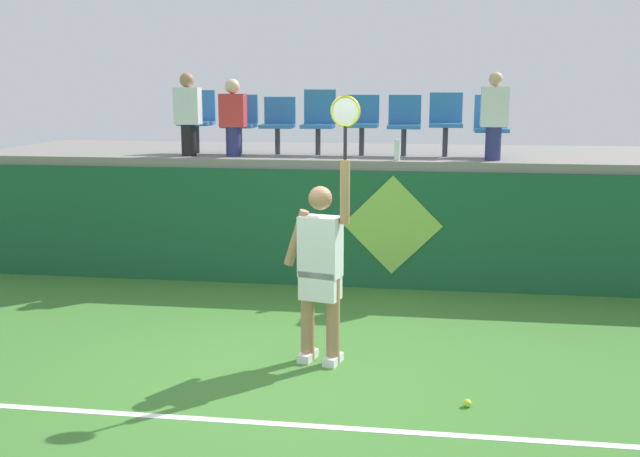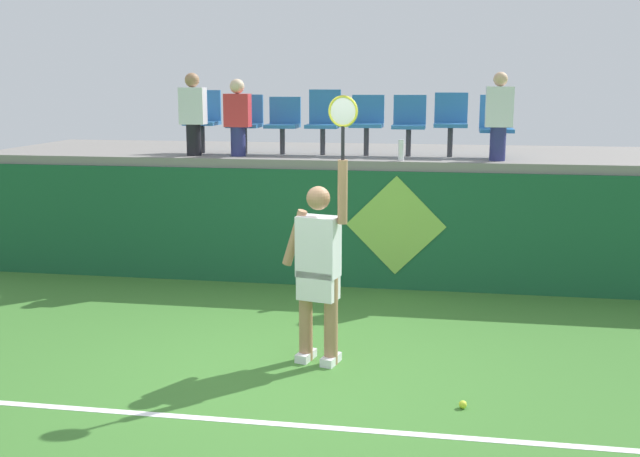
# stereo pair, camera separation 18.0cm
# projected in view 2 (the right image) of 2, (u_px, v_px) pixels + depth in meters

# --- Properties ---
(ground_plane) EXTENTS (40.00, 40.00, 0.00)m
(ground_plane) POSITION_uv_depth(u_px,v_px,m) (288.00, 372.00, 6.96)
(ground_plane) COLOR #3D752D
(court_back_wall) EXTENTS (10.31, 0.20, 1.52)m
(court_back_wall) POSITION_uv_depth(u_px,v_px,m) (337.00, 228.00, 9.83)
(court_back_wall) COLOR #195633
(court_back_wall) RESTS_ON ground_plane
(spectator_platform) EXTENTS (10.31, 2.88, 0.12)m
(spectator_platform) POSITION_uv_depth(u_px,v_px,m) (351.00, 155.00, 11.02)
(spectator_platform) COLOR gray
(spectator_platform) RESTS_ON court_back_wall
(court_baseline_stripe) EXTENTS (9.28, 0.08, 0.01)m
(court_baseline_stripe) POSITION_uv_depth(u_px,v_px,m) (259.00, 422.00, 5.92)
(court_baseline_stripe) COLOR white
(court_baseline_stripe) RESTS_ON ground_plane
(tennis_player) EXTENTS (0.74, 0.34, 2.51)m
(tennis_player) POSITION_uv_depth(u_px,v_px,m) (319.00, 265.00, 7.03)
(tennis_player) COLOR white
(tennis_player) RESTS_ON ground_plane
(tennis_ball) EXTENTS (0.07, 0.07, 0.07)m
(tennis_ball) POSITION_uv_depth(u_px,v_px,m) (463.00, 404.00, 6.17)
(tennis_ball) COLOR #D1E533
(tennis_ball) RESTS_ON ground_plane
(water_bottle) EXTENTS (0.08, 0.08, 0.27)m
(water_bottle) POSITION_uv_depth(u_px,v_px,m) (401.00, 150.00, 9.58)
(water_bottle) COLOR white
(water_bottle) RESTS_ON spectator_platform
(stadium_chair_0) EXTENTS (0.44, 0.42, 0.87)m
(stadium_chair_0) POSITION_uv_depth(u_px,v_px,m) (204.00, 118.00, 10.65)
(stadium_chair_0) COLOR #38383D
(stadium_chair_0) RESTS_ON spectator_platform
(stadium_chair_1) EXTENTS (0.44, 0.42, 0.81)m
(stadium_chair_1) POSITION_uv_depth(u_px,v_px,m) (246.00, 121.00, 10.55)
(stadium_chair_1) COLOR #38383D
(stadium_chair_1) RESTS_ON spectator_platform
(stadium_chair_2) EXTENTS (0.44, 0.42, 0.78)m
(stadium_chair_2) POSITION_uv_depth(u_px,v_px,m) (283.00, 122.00, 10.46)
(stadium_chair_2) COLOR #38383D
(stadium_chair_2) RESTS_ON spectator_platform
(stadium_chair_3) EXTENTS (0.44, 0.42, 0.88)m
(stadium_chair_3) POSITION_uv_depth(u_px,v_px,m) (324.00, 119.00, 10.37)
(stadium_chair_3) COLOR #38383D
(stadium_chair_3) RESTS_ON spectator_platform
(stadium_chair_4) EXTENTS (0.44, 0.42, 0.81)m
(stadium_chair_4) POSITION_uv_depth(u_px,v_px,m) (367.00, 121.00, 10.26)
(stadium_chair_4) COLOR #38383D
(stadium_chair_4) RESTS_ON spectator_platform
(stadium_chair_5) EXTENTS (0.44, 0.42, 0.81)m
(stadium_chair_5) POSITION_uv_depth(u_px,v_px,m) (409.00, 122.00, 10.17)
(stadium_chair_5) COLOR #38383D
(stadium_chair_5) RESTS_ON spectator_platform
(stadium_chair_6) EXTENTS (0.44, 0.42, 0.85)m
(stadium_chair_6) POSITION_uv_depth(u_px,v_px,m) (451.00, 120.00, 10.08)
(stadium_chair_6) COLOR #38383D
(stadium_chair_6) RESTS_ON spectator_platform
(stadium_chair_7) EXTENTS (0.44, 0.42, 0.82)m
(stadium_chair_7) POSITION_uv_depth(u_px,v_px,m) (496.00, 124.00, 9.99)
(stadium_chair_7) COLOR #38383D
(stadium_chair_7) RESTS_ON spectator_platform
(spectator_0) EXTENTS (0.34, 0.20, 1.11)m
(spectator_0) POSITION_uv_depth(u_px,v_px,m) (193.00, 113.00, 10.20)
(spectator_0) COLOR black
(spectator_0) RESTS_ON spectator_platform
(spectator_1) EXTENTS (0.34, 0.20, 1.11)m
(spectator_1) POSITION_uv_depth(u_px,v_px,m) (499.00, 115.00, 9.52)
(spectator_1) COLOR navy
(spectator_1) RESTS_ON spectator_platform
(spectator_2) EXTENTS (0.34, 0.20, 1.03)m
(spectator_2) POSITION_uv_depth(u_px,v_px,m) (238.00, 116.00, 10.13)
(spectator_2) COLOR navy
(spectator_2) RESTS_ON spectator_platform
(wall_signage_mount) EXTENTS (1.27, 0.01, 1.47)m
(wall_signage_mount) POSITION_uv_depth(u_px,v_px,m) (395.00, 289.00, 9.74)
(wall_signage_mount) COLOR #195633
(wall_signage_mount) RESTS_ON ground_plane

